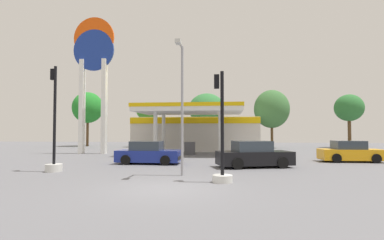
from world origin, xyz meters
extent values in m
plane|color=slate|center=(0.00, 0.00, 0.00)|extent=(90.00, 90.00, 0.00)
cube|color=beige|center=(-0.98, 22.23, 1.73)|extent=(12.88, 6.75, 3.46)
cube|color=#EAB70C|center=(-0.98, 18.81, 3.11)|extent=(12.88, 0.12, 0.60)
cube|color=white|center=(-0.98, 15.50, 3.81)|extent=(8.92, 6.12, 0.35)
cube|color=#EAB70C|center=(-0.98, 15.50, 4.14)|extent=(9.02, 6.22, 0.30)
cylinder|color=silver|center=(-3.65, 13.81, 1.82)|extent=(0.32, 0.32, 3.64)
cylinder|color=silver|center=(1.70, 13.81, 1.82)|extent=(0.32, 0.32, 3.64)
cylinder|color=silver|center=(-3.65, 17.18, 1.82)|extent=(0.32, 0.32, 3.64)
cylinder|color=silver|center=(1.70, 17.18, 1.82)|extent=(0.32, 0.32, 3.64)
cube|color=#4C4C51|center=(-0.98, 15.50, 0.55)|extent=(0.90, 0.60, 1.10)
cube|color=white|center=(-10.98, 15.72, 4.33)|extent=(0.40, 0.56, 8.65)
cube|color=white|center=(-8.86, 15.72, 4.33)|extent=(0.40, 0.56, 8.65)
cylinder|color=navy|center=(-9.92, 15.72, 9.51)|extent=(3.81, 0.22, 3.81)
cylinder|color=#EA4C0C|center=(-9.92, 15.74, 10.65)|extent=(3.81, 0.22, 3.81)
cube|color=white|center=(-9.92, 15.78, 10.08)|extent=(3.50, 0.08, 0.68)
cylinder|color=black|center=(-1.46, 8.72, 0.30)|extent=(0.60, 0.21, 0.60)
cylinder|color=black|center=(-1.47, 7.12, 0.30)|extent=(0.60, 0.21, 0.60)
cylinder|color=black|center=(-3.89, 8.75, 0.30)|extent=(0.60, 0.21, 0.60)
cylinder|color=black|center=(-3.91, 7.14, 0.30)|extent=(0.60, 0.21, 0.60)
cube|color=navy|center=(-2.68, 7.93, 0.50)|extent=(3.95, 1.69, 0.71)
cube|color=#2D3842|center=(-2.82, 7.94, 1.11)|extent=(1.89, 1.48, 0.60)
cube|color=black|center=(-0.75, 7.91, 0.39)|extent=(0.13, 1.57, 0.22)
cylinder|color=black|center=(4.71, 8.00, 0.32)|extent=(0.67, 0.39, 0.63)
cylinder|color=black|center=(5.19, 6.37, 0.32)|extent=(0.67, 0.39, 0.63)
cylinder|color=black|center=(2.25, 7.28, 0.32)|extent=(0.67, 0.39, 0.63)
cylinder|color=black|center=(2.72, 5.65, 0.32)|extent=(0.67, 0.39, 0.63)
cube|color=black|center=(3.72, 6.83, 0.52)|extent=(4.47, 2.84, 0.75)
cube|color=#2D3842|center=(3.58, 6.78, 1.17)|extent=(2.33, 2.03, 0.63)
cube|color=black|center=(5.67, 7.40, 0.41)|extent=(0.58, 1.62, 0.24)
cylinder|color=black|center=(11.59, 11.35, 0.30)|extent=(0.60, 0.21, 0.60)
cylinder|color=black|center=(11.61, 9.74, 0.30)|extent=(0.60, 0.21, 0.60)
cylinder|color=black|center=(9.16, 11.31, 0.30)|extent=(0.60, 0.21, 0.60)
cylinder|color=black|center=(9.19, 9.71, 0.30)|extent=(0.60, 0.21, 0.60)
cube|color=orange|center=(10.39, 10.53, 0.49)|extent=(3.94, 1.70, 0.71)
cube|color=#2D3842|center=(10.25, 10.53, 1.11)|extent=(1.89, 1.48, 0.60)
cube|color=black|center=(12.31, 10.56, 0.39)|extent=(0.14, 1.56, 0.22)
cylinder|color=silver|center=(1.96, 1.53, 0.15)|extent=(0.80, 0.80, 0.29)
cylinder|color=black|center=(1.96, 1.53, 2.37)|extent=(0.14, 0.14, 4.16)
cube|color=black|center=(1.74, 1.69, 4.07)|extent=(0.21, 0.20, 0.57)
sphere|color=red|center=(1.74, 1.81, 4.25)|extent=(0.15, 0.15, 0.15)
sphere|color=#D89E0C|center=(1.74, 1.81, 4.07)|extent=(0.15, 0.15, 0.15)
sphere|color=green|center=(1.74, 1.81, 3.89)|extent=(0.15, 0.15, 0.15)
cylinder|color=silver|center=(-6.50, 3.78, 0.19)|extent=(0.82, 0.82, 0.38)
cylinder|color=black|center=(-6.50, 3.78, 2.86)|extent=(0.14, 0.14, 4.96)
cube|color=black|center=(-6.72, 3.94, 4.96)|extent=(0.21, 0.20, 0.57)
sphere|color=red|center=(-6.72, 4.06, 5.14)|extent=(0.15, 0.15, 0.15)
sphere|color=#D89E0C|center=(-6.72, 4.06, 4.96)|extent=(0.15, 0.15, 0.15)
sphere|color=green|center=(-6.72, 4.06, 4.78)|extent=(0.15, 0.15, 0.15)
cylinder|color=brown|center=(-16.60, 28.74, 1.87)|extent=(0.34, 0.34, 3.73)
ellipsoid|color=#237F28|center=(-16.60, 28.74, 5.28)|extent=(4.13, 4.13, 4.22)
cylinder|color=brown|center=(-7.95, 27.57, 1.80)|extent=(0.26, 0.26, 3.60)
ellipsoid|color=#3B8729|center=(-7.95, 27.57, 4.66)|extent=(2.82, 2.82, 2.26)
cylinder|color=brown|center=(-0.29, 28.69, 1.61)|extent=(0.38, 0.38, 3.22)
ellipsoid|color=#33773C|center=(-0.29, 28.69, 4.98)|extent=(4.70, 4.70, 4.01)
cylinder|color=brown|center=(7.77, 26.96, 1.58)|extent=(0.32, 0.32, 3.15)
ellipsoid|color=#3C6D38|center=(7.77, 26.96, 4.76)|extent=(4.28, 4.28, 4.65)
cylinder|color=brown|center=(17.34, 28.40, 1.82)|extent=(0.40, 0.40, 3.65)
ellipsoid|color=#2E6F33|center=(17.34, 28.40, 4.94)|extent=(3.45, 3.45, 3.31)
cylinder|color=gray|center=(0.10, 3.19, 3.00)|extent=(0.12, 0.12, 6.00)
cylinder|color=gray|center=(0.10, 2.59, 5.90)|extent=(0.09, 1.20, 0.09)
cube|color=beige|center=(0.10, 1.99, 5.85)|extent=(0.24, 0.44, 0.16)
camera|label=1|loc=(2.06, -10.58, 2.03)|focal=28.18mm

